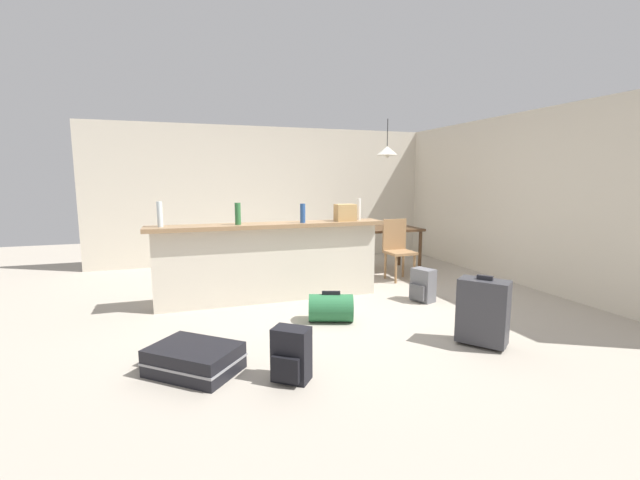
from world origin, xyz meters
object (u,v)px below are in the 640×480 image
Objects in this scene: grocery_bag at (345,213)px; duffel_bag_green at (331,308)px; bottle_green at (238,214)px; bottle_white at (359,209)px; backpack_black at (291,356)px; bottle_blue at (303,213)px; pendant_lamp at (387,151)px; dining_table at (384,233)px; suitcase_upright_charcoal at (483,311)px; suitcase_flat_black at (194,359)px; backpack_grey at (423,286)px; bottle_clear at (160,214)px; dining_chair_near_partition at (397,246)px.

grocery_bag reaches higher than duffel_bag_green.
bottle_green is 1.40m from grocery_bag.
bottle_white is 0.69× the size of backpack_black.
duffel_bag_green is (0.05, -0.89, -0.97)m from bottle_blue.
pendant_lamp is 4.45m from backpack_black.
suitcase_upright_charcoal is at bearing -100.90° from dining_table.
suitcase_flat_black is at bearing 151.26° from backpack_black.
bottle_white is (1.63, 0.09, 0.01)m from bottle_green.
backpack_grey is at bearing 21.83° from suitcase_flat_black.
bottle_clear is 3.31m from backpack_grey.
bottle_green is 2.93m from suitcase_upright_charcoal.
grocery_bag is 2.84m from suitcase_flat_black.
bottle_white is at bearing -150.84° from dining_chair_near_partition.
bottle_clear is 1.69m from bottle_blue.
pendant_lamp is 2.50m from backpack_grey.
bottle_green reaches higher than suitcase_upright_charcoal.
bottle_clear is at bearing 179.00° from grocery_bag.
suitcase_upright_charcoal is (1.16, -1.98, -0.79)m from bottle_blue.
grocery_bag is (0.59, 0.04, -0.01)m from bottle_blue.
bottle_blue is (0.80, -0.04, -0.01)m from bottle_green.
pendant_lamp is at bearing 33.07° from bottle_blue.
grocery_bag reaches higher than backpack_grey.
bottle_white reaches higher than dining_table.
duffel_bag_green is at bearing -47.51° from bottle_green.
bottle_blue is 0.28× the size of suitcase_flat_black.
bottle_blue reaches higher than dining_chair_near_partition.
suitcase_upright_charcoal is at bearing -100.95° from pendant_lamp.
backpack_grey is (0.83, -0.60, -0.91)m from grocery_bag.
bottle_clear is 0.27× the size of dining_table.
bottle_clear reaches higher than grocery_bag.
bottle_green is at bearing -176.73° from bottle_white.
grocery_bag is 2.24m from suitcase_upright_charcoal.
bottle_white reaches higher than grocery_bag.
bottle_green is at bearing -179.90° from grocery_bag.
bottle_clear is 2.55m from backpack_black.
pendant_lamp is 1.11× the size of duffel_bag_green.
backpack_grey is (3.11, -0.64, -0.94)m from bottle_clear.
suitcase_flat_black is at bearing 173.64° from suitcase_upright_charcoal.
bottle_blue is (1.68, -0.08, -0.03)m from bottle_clear.
bottle_clear reaches higher than backpack_grey.
duffel_bag_green is at bearing -119.86° from grocery_bag.
backpack_black is (-2.48, -3.28, -0.44)m from dining_table.
bottle_green is at bearing 177.00° from bottle_blue.
bottle_green is at bearing -155.68° from dining_table.
duffel_bag_green is (1.74, -0.98, -1.00)m from bottle_clear.
backpack_black is (0.71, -0.39, 0.09)m from suitcase_flat_black.
bottle_green is 2.32m from backpack_black.
suitcase_upright_charcoal is at bearing -35.94° from bottle_clear.
backpack_grey is at bearing -49.03° from bottle_white.
pendant_lamp reaches higher than backpack_grey.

